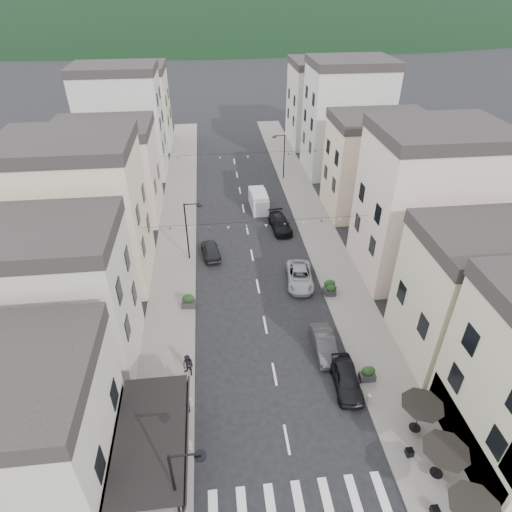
# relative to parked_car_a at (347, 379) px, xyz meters

# --- Properties ---
(sidewalk_left) EXTENTS (4.00, 76.00, 0.12)m
(sidewalk_left) POSITION_rel_parked_car_a_xyz_m (-12.10, 22.54, -0.66)
(sidewalk_left) COLOR slate
(sidewalk_left) RESTS_ON ground
(sidewalk_right) EXTENTS (4.00, 76.00, 0.12)m
(sidewalk_right) POSITION_rel_parked_car_a_xyz_m (2.90, 22.54, -0.66)
(sidewalk_right) COLOR slate
(sidewalk_right) RESTS_ON ground
(hill_backdrop) EXTENTS (640.00, 360.00, 70.00)m
(hill_backdrop) POSITION_rel_parked_car_a_xyz_m (-4.60, 290.54, -0.72)
(hill_backdrop) COLOR black
(hill_backdrop) RESTS_ON ground
(boutique_awning) EXTENTS (3.77, 7.50, 3.28)m
(boutique_awning) POSITION_rel_parked_car_a_xyz_m (-11.85, -4.46, 2.40)
(boutique_awning) COLOR black
(boutique_awning) RESTS_ON ground
(buildings_row_left) EXTENTS (10.20, 54.16, 14.00)m
(buildings_row_left) POSITION_rel_parked_car_a_xyz_m (-19.10, 28.29, 5.41)
(buildings_row_left) COLOR beige
(buildings_row_left) RESTS_ON ground
(buildings_row_right) EXTENTS (10.20, 54.16, 14.50)m
(buildings_row_right) POSITION_rel_parked_car_a_xyz_m (9.90, 27.13, 5.60)
(buildings_row_right) COLOR beige
(buildings_row_right) RESTS_ON ground
(cafe_terrace) EXTENTS (2.50, 8.10, 2.53)m
(cafe_terrace) POSITION_rel_parked_car_a_xyz_m (3.10, -6.66, 1.64)
(cafe_terrace) COLOR black
(cafe_terrace) RESTS_ON ground
(streetlamp_left_near) EXTENTS (1.70, 0.56, 6.00)m
(streetlamp_left_near) POSITION_rel_parked_car_a_xyz_m (-10.42, -7.46, 2.98)
(streetlamp_left_near) COLOR black
(streetlamp_left_near) RESTS_ON ground
(streetlamp_left_far) EXTENTS (1.70, 0.56, 6.00)m
(streetlamp_left_far) POSITION_rel_parked_car_a_xyz_m (-10.42, 16.54, 2.98)
(streetlamp_left_far) COLOR black
(streetlamp_left_far) RESTS_ON ground
(streetlamp_right_far) EXTENTS (1.70, 0.56, 6.00)m
(streetlamp_right_far) POSITION_rel_parked_car_a_xyz_m (1.22, 34.54, 2.98)
(streetlamp_right_far) COLOR black
(streetlamp_right_far) RESTS_ON ground
(bollards) EXTENTS (11.66, 10.26, 0.60)m
(bollards) POSITION_rel_parked_car_a_xyz_m (-4.60, -3.96, -0.30)
(bollards) COLOR gray
(bollards) RESTS_ON ground
(bunting_near) EXTENTS (19.00, 0.28, 0.62)m
(bunting_near) POSITION_rel_parked_car_a_xyz_m (-4.60, 12.54, 4.94)
(bunting_near) COLOR black
(bunting_near) RESTS_ON ground
(bunting_far) EXTENTS (19.00, 0.28, 0.62)m
(bunting_far) POSITION_rel_parked_car_a_xyz_m (-4.60, 28.54, 4.94)
(bunting_far) COLOR black
(bunting_far) RESTS_ON ground
(parked_car_a) EXTENTS (1.91, 4.29, 1.43)m
(parked_car_a) POSITION_rel_parked_car_a_xyz_m (0.00, 0.00, 0.00)
(parked_car_a) COLOR black
(parked_car_a) RESTS_ON ground
(parked_car_b) EXTENTS (1.48, 4.12, 1.35)m
(parked_car_b) POSITION_rel_parked_car_a_xyz_m (-0.68, 3.31, -0.04)
(parked_car_b) COLOR #363538
(parked_car_b) RESTS_ON ground
(parked_car_c) EXTENTS (2.78, 5.08, 1.35)m
(parked_car_c) POSITION_rel_parked_car_a_xyz_m (-0.84, 11.65, -0.04)
(parked_car_c) COLOR #999CA2
(parked_car_c) RESTS_ON ground
(parked_car_d) EXTENTS (2.30, 4.84, 1.36)m
(parked_car_d) POSITION_rel_parked_car_a_xyz_m (-1.07, 21.28, -0.04)
(parked_car_d) COLOR black
(parked_car_d) RESTS_ON ground
(parked_car_e) EXTENTS (2.10, 4.09, 1.33)m
(parked_car_e) POSITION_rel_parked_car_a_xyz_m (-8.60, 16.85, -0.05)
(parked_car_e) COLOR black
(parked_car_e) RESTS_ON ground
(delivery_van) EXTENTS (1.95, 4.58, 2.16)m
(delivery_van) POSITION_rel_parked_car_a_xyz_m (-2.80, 26.34, 0.35)
(delivery_van) COLOR silver
(delivery_van) RESTS_ON ground
(pedestrian_a) EXTENTS (0.62, 0.41, 1.69)m
(pedestrian_a) POSITION_rel_parked_car_a_xyz_m (-10.67, 0.18, 0.25)
(pedestrian_a) COLOR black
(pedestrian_a) RESTS_ON sidewalk_left
(pedestrian_b) EXTENTS (1.07, 1.04, 1.74)m
(pedestrian_b) POSITION_rel_parked_car_a_xyz_m (-10.48, 2.11, 0.27)
(pedestrian_b) COLOR #251E28
(pedestrian_b) RESTS_ON sidewalk_left
(planter_la) EXTENTS (1.09, 0.79, 1.10)m
(planter_la) POSITION_rel_parked_car_a_xyz_m (-11.43, -4.31, -0.06)
(planter_la) COLOR #2C2C2F
(planter_la) RESTS_ON sidewalk_left
(planter_lb) EXTENTS (1.18, 0.72, 1.27)m
(planter_lb) POSITION_rel_parked_car_a_xyz_m (-10.60, 9.27, 0.02)
(planter_lb) COLOR #2A2A2C
(planter_lb) RESTS_ON sidewalk_left
(planter_ra) EXTENTS (1.08, 0.60, 1.20)m
(planter_ra) POSITION_rel_parked_car_a_xyz_m (1.56, 0.28, -0.01)
(planter_ra) COLOR #303033
(planter_ra) RESTS_ON sidewalk_right
(planter_rb) EXTENTS (1.28, 1.01, 1.26)m
(planter_rb) POSITION_rel_parked_car_a_xyz_m (1.40, 9.90, 0.01)
(planter_rb) COLOR #303033
(planter_rb) RESTS_ON sidewalk_right
(planter_rc) EXTENTS (0.94, 0.54, 1.04)m
(planter_rc) POSITION_rel_parked_car_a_xyz_m (1.40, 9.48, -0.09)
(planter_rc) COLOR #2B2B2D
(planter_rc) RESTS_ON sidewalk_right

